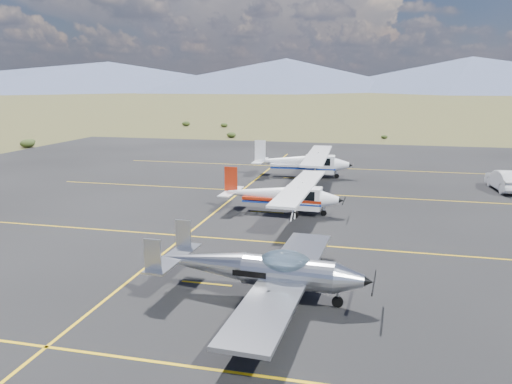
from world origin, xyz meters
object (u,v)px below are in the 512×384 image
at_px(aircraft_low_wing, 264,270).
at_px(aircraft_cessna, 283,194).
at_px(aircraft_plain, 303,161).
at_px(sedan, 506,180).

xyz_separation_m(aircraft_low_wing, aircraft_cessna, (-1.49, 11.78, 0.08)).
bearing_deg(aircraft_cessna, aircraft_low_wing, -80.58).
bearing_deg(aircraft_cessna, aircraft_plain, 94.39).
xyz_separation_m(aircraft_cessna, aircraft_plain, (-0.44, 11.59, 0.14)).
xyz_separation_m(aircraft_plain, sedan, (14.66, -1.80, -0.54)).
xyz_separation_m(aircraft_cessna, sedan, (14.23, 9.78, -0.41)).
bearing_deg(aircraft_low_wing, sedan, 62.58).
xyz_separation_m(aircraft_low_wing, sedan, (12.74, 21.57, -0.33)).
bearing_deg(aircraft_plain, sedan, -8.76).
bearing_deg(sedan, aircraft_plain, -12.53).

